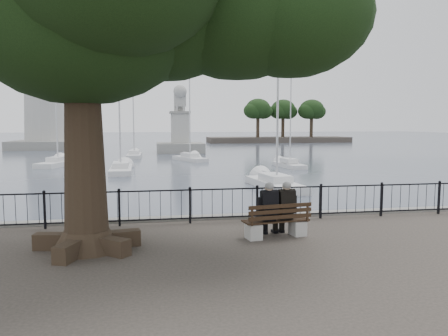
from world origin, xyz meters
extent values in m
cube|color=gray|center=(0.00, 3.00, -0.50)|extent=(200.00, 0.40, 1.20)
plane|color=#353F4F|center=(0.00, 103.00, -1.00)|extent=(260.00, 260.00, 0.00)
cube|color=black|center=(0.00, 2.50, 0.98)|extent=(22.00, 0.04, 0.04)
cube|color=black|center=(0.00, 2.50, 0.15)|extent=(22.00, 0.04, 0.04)
cube|color=#A09E97|center=(0.41, 0.49, 0.19)|extent=(0.39, 0.47, 0.39)
cube|color=#A09E97|center=(1.63, 0.68, 0.19)|extent=(0.39, 0.47, 0.39)
cube|color=black|center=(1.02, 0.59, 0.43)|extent=(1.76, 0.73, 0.04)
cube|color=black|center=(1.06, 0.33, 0.71)|extent=(1.70, 0.30, 0.38)
cube|color=black|center=(0.79, 0.56, 0.54)|extent=(0.38, 0.33, 0.23)
cube|color=black|center=(0.81, 0.46, 0.90)|extent=(0.45, 0.29, 0.57)
sphere|color=tan|center=(0.80, 0.50, 1.30)|extent=(0.22, 0.22, 0.22)
ellipsoid|color=gray|center=(0.80, 0.47, 1.33)|extent=(0.23, 0.23, 0.19)
cube|color=black|center=(0.75, 0.83, 0.21)|extent=(0.36, 0.46, 0.43)
cube|color=black|center=(1.27, 0.63, 0.54)|extent=(0.38, 0.33, 0.23)
cube|color=black|center=(1.28, 0.53, 0.90)|extent=(0.45, 0.29, 0.57)
sphere|color=tan|center=(1.28, 0.57, 1.30)|extent=(0.22, 0.22, 0.22)
ellipsoid|color=gray|center=(1.28, 0.54, 1.33)|extent=(0.23, 0.23, 0.19)
cube|color=black|center=(1.22, 0.91, 0.21)|extent=(0.36, 0.46, 0.43)
cone|color=black|center=(-3.58, 0.25, 0.23)|extent=(1.58, 1.58, 0.46)
cone|color=black|center=(-3.58, 0.25, 2.79)|extent=(1.02, 1.02, 5.57)
ellipsoid|color=black|center=(-3.58, 0.25, 5.39)|extent=(5.39, 5.39, 4.20)
ellipsoid|color=black|center=(-0.05, 0.34, 5.57)|extent=(4.27, 4.27, 3.33)
ellipsoid|color=black|center=(1.16, -0.03, 5.39)|extent=(3.72, 3.72, 2.90)
ellipsoid|color=black|center=(-4.42, 1.92, 5.95)|extent=(4.27, 4.27, 3.33)
cube|color=gray|center=(-18.00, 62.00, -0.40)|extent=(10.01, 10.01, 1.40)
cone|color=#A09E97|center=(-18.00, 62.00, 12.02)|extent=(6.41, 6.41, 24.03)
cube|color=gray|center=(2.00, 50.00, -0.40)|extent=(6.27, 6.27, 1.40)
cube|color=#A09E97|center=(2.00, 50.00, 2.19)|extent=(2.30, 2.71, 4.18)
cube|color=gray|center=(2.00, 50.00, 4.43)|extent=(2.71, 3.13, 0.30)
cube|color=#A09E97|center=(2.00, 50.31, 5.31)|extent=(1.36, 2.30, 1.46)
cube|color=#A09E97|center=(2.00, 49.27, 6.04)|extent=(1.57, 1.05, 1.67)
sphere|color=#A09E97|center=(2.00, 48.85, 7.19)|extent=(1.78, 1.78, 1.78)
cube|color=silver|center=(-4.41, 25.62, -0.90)|extent=(1.81, 5.98, 0.66)
cube|color=silver|center=(-4.41, 25.62, -0.40)|extent=(1.27, 2.45, 0.50)
cylinder|color=silver|center=(-4.41, 25.29, 5.79)|extent=(0.13, 0.13, 12.77)
cube|color=silver|center=(5.32, 15.27, -0.90)|extent=(2.38, 6.34, 0.69)
cube|color=silver|center=(5.32, 15.27, -0.40)|extent=(1.53, 2.64, 0.52)
cylinder|color=silver|center=(5.32, 14.92, 4.95)|extent=(0.14, 0.14, 11.09)
cube|color=silver|center=(10.21, 27.55, -0.90)|extent=(1.81, 4.95, 0.54)
cube|color=silver|center=(10.21, 27.55, -0.40)|extent=(1.17, 2.06, 0.40)
cylinder|color=silver|center=(10.21, 27.28, 3.46)|extent=(0.11, 0.11, 8.11)
cube|color=silver|center=(-10.48, 32.48, -0.90)|extent=(3.33, 6.43, 0.69)
cube|color=silver|center=(-10.48, 32.48, -0.40)|extent=(1.90, 2.77, 0.52)
cylinder|color=silver|center=(-10.48, 32.13, 6.45)|extent=(0.14, 0.14, 14.11)
cube|color=silver|center=(2.05, 35.98, -0.90)|extent=(3.46, 5.62, 0.61)
cube|color=silver|center=(2.05, 35.98, -0.40)|extent=(1.87, 2.48, 0.45)
cylinder|color=silver|center=(2.05, 35.68, 4.85)|extent=(0.12, 0.12, 10.90)
cube|color=silver|center=(-3.89, 41.79, -0.90)|extent=(1.70, 5.70, 0.63)
cube|color=silver|center=(-3.89, 41.79, -0.40)|extent=(1.20, 2.33, 0.47)
cylinder|color=silver|center=(-3.89, 41.47, 6.13)|extent=(0.13, 0.13, 13.46)
cube|color=#332E2A|center=(25.00, 80.00, -0.50)|extent=(30.00, 8.00, 1.20)
cylinder|color=black|center=(20.00, 78.00, 2.00)|extent=(0.70, 0.70, 4.00)
ellipsoid|color=black|center=(20.00, 78.00, 6.00)|extent=(5.20, 5.20, 4.16)
cylinder|color=black|center=(26.00, 80.00, 2.00)|extent=(0.70, 0.70, 4.00)
ellipsoid|color=black|center=(26.00, 80.00, 6.00)|extent=(5.20, 5.20, 4.16)
cylinder|color=black|center=(32.00, 79.00, 2.00)|extent=(0.70, 0.70, 4.00)
ellipsoid|color=black|center=(32.00, 79.00, 6.00)|extent=(5.20, 5.20, 4.16)
camera|label=1|loc=(-2.13, -9.95, 2.88)|focal=35.00mm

